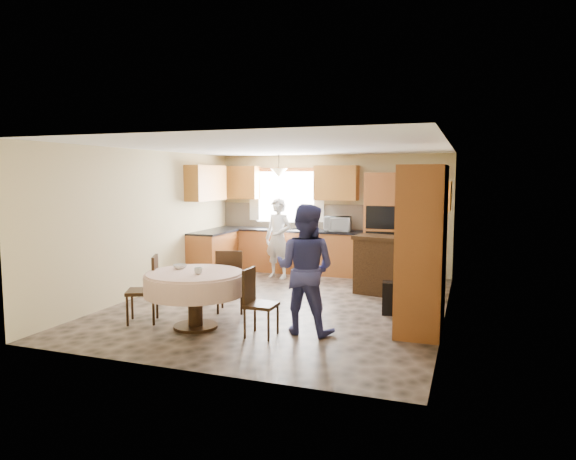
{
  "coord_description": "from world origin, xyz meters",
  "views": [
    {
      "loc": [
        2.81,
        -7.57,
        2.05
      ],
      "look_at": [
        -0.01,
        0.3,
        1.17
      ],
      "focal_mm": 32.0,
      "sensor_mm": 36.0,
      "label": 1
    }
  ],
  "objects_px": {
    "sideboard": "(393,268)",
    "chair_left": "(148,286)",
    "dining_table": "(195,284)",
    "person_sink": "(278,238)",
    "person_dining": "(305,269)",
    "chair_right": "(256,299)",
    "oven_tower": "(383,226)",
    "cupboard": "(422,249)",
    "chair_back": "(230,278)"
  },
  "relations": [
    {
      "from": "sideboard",
      "to": "chair_left",
      "type": "bearing_deg",
      "value": -124.68
    },
    {
      "from": "dining_table",
      "to": "chair_left",
      "type": "bearing_deg",
      "value": 178.48
    },
    {
      "from": "sideboard",
      "to": "person_sink",
      "type": "height_order",
      "value": "person_sink"
    },
    {
      "from": "person_sink",
      "to": "person_dining",
      "type": "xyz_separation_m",
      "value": [
        1.63,
        -3.29,
        0.04
      ]
    },
    {
      "from": "chair_left",
      "to": "chair_right",
      "type": "bearing_deg",
      "value": 62.09
    },
    {
      "from": "dining_table",
      "to": "oven_tower",
      "type": "bearing_deg",
      "value": 67.14
    },
    {
      "from": "person_dining",
      "to": "cupboard",
      "type": "bearing_deg",
      "value": -152.59
    },
    {
      "from": "chair_left",
      "to": "chair_back",
      "type": "bearing_deg",
      "value": 107.87
    },
    {
      "from": "sideboard",
      "to": "dining_table",
      "type": "distance_m",
      "value": 3.6
    },
    {
      "from": "person_sink",
      "to": "chair_back",
      "type": "bearing_deg",
      "value": -70.15
    },
    {
      "from": "oven_tower",
      "to": "sideboard",
      "type": "relative_size",
      "value": 1.58
    },
    {
      "from": "chair_left",
      "to": "chair_back",
      "type": "height_order",
      "value": "chair_back"
    },
    {
      "from": "dining_table",
      "to": "sideboard",
      "type": "bearing_deg",
      "value": 51.51
    },
    {
      "from": "cupboard",
      "to": "chair_left",
      "type": "bearing_deg",
      "value": -166.1
    },
    {
      "from": "dining_table",
      "to": "chair_left",
      "type": "relative_size",
      "value": 1.43
    },
    {
      "from": "sideboard",
      "to": "person_dining",
      "type": "relative_size",
      "value": 0.79
    },
    {
      "from": "cupboard",
      "to": "person_dining",
      "type": "bearing_deg",
      "value": -156.67
    },
    {
      "from": "chair_left",
      "to": "chair_back",
      "type": "relative_size",
      "value": 0.99
    },
    {
      "from": "sideboard",
      "to": "cupboard",
      "type": "height_order",
      "value": "cupboard"
    },
    {
      "from": "sideboard",
      "to": "person_sink",
      "type": "distance_m",
      "value": 2.55
    },
    {
      "from": "chair_left",
      "to": "cupboard",
      "type": "bearing_deg",
      "value": 77.9
    },
    {
      "from": "chair_back",
      "to": "chair_right",
      "type": "relative_size",
      "value": 1.1
    },
    {
      "from": "chair_right",
      "to": "sideboard",
      "type": "bearing_deg",
      "value": -24.97
    },
    {
      "from": "oven_tower",
      "to": "chair_right",
      "type": "bearing_deg",
      "value": -101.72
    },
    {
      "from": "cupboard",
      "to": "person_dining",
      "type": "height_order",
      "value": "cupboard"
    },
    {
      "from": "sideboard",
      "to": "person_sink",
      "type": "bearing_deg",
      "value": 174.39
    },
    {
      "from": "sideboard",
      "to": "chair_right",
      "type": "distance_m",
      "value": 3.15
    },
    {
      "from": "oven_tower",
      "to": "chair_right",
      "type": "relative_size",
      "value": 2.43
    },
    {
      "from": "sideboard",
      "to": "oven_tower",
      "type": "bearing_deg",
      "value": 118.72
    },
    {
      "from": "oven_tower",
      "to": "cupboard",
      "type": "xyz_separation_m",
      "value": [
        1.07,
        -3.37,
        0.04
      ]
    },
    {
      "from": "oven_tower",
      "to": "chair_back",
      "type": "relative_size",
      "value": 2.22
    },
    {
      "from": "oven_tower",
      "to": "cupboard",
      "type": "relative_size",
      "value": 0.97
    },
    {
      "from": "cupboard",
      "to": "chair_right",
      "type": "height_order",
      "value": "cupboard"
    },
    {
      "from": "chair_left",
      "to": "person_dining",
      "type": "relative_size",
      "value": 0.56
    },
    {
      "from": "chair_back",
      "to": "chair_right",
      "type": "distance_m",
      "value": 1.21
    },
    {
      "from": "chair_back",
      "to": "chair_right",
      "type": "xyz_separation_m",
      "value": [
        0.8,
        -0.9,
        -0.05
      ]
    },
    {
      "from": "oven_tower",
      "to": "sideboard",
      "type": "distance_m",
      "value": 1.64
    },
    {
      "from": "chair_right",
      "to": "person_dining",
      "type": "bearing_deg",
      "value": -57.71
    },
    {
      "from": "sideboard",
      "to": "dining_table",
      "type": "bearing_deg",
      "value": -116.1
    },
    {
      "from": "dining_table",
      "to": "chair_right",
      "type": "bearing_deg",
      "value": -2.25
    },
    {
      "from": "dining_table",
      "to": "person_sink",
      "type": "height_order",
      "value": "person_sink"
    },
    {
      "from": "chair_left",
      "to": "person_dining",
      "type": "distance_m",
      "value": 2.27
    },
    {
      "from": "oven_tower",
      "to": "person_dining",
      "type": "distance_m",
      "value": 4.0
    },
    {
      "from": "dining_table",
      "to": "chair_left",
      "type": "height_order",
      "value": "chair_left"
    },
    {
      "from": "dining_table",
      "to": "chair_back",
      "type": "distance_m",
      "value": 0.87
    },
    {
      "from": "oven_tower",
      "to": "dining_table",
      "type": "distance_m",
      "value": 4.68
    },
    {
      "from": "person_dining",
      "to": "chair_left",
      "type": "bearing_deg",
      "value": 11.5
    },
    {
      "from": "sideboard",
      "to": "chair_back",
      "type": "distance_m",
      "value": 2.9
    },
    {
      "from": "chair_left",
      "to": "chair_right",
      "type": "height_order",
      "value": "chair_left"
    },
    {
      "from": "person_sink",
      "to": "cupboard",
      "type": "bearing_deg",
      "value": -27.2
    }
  ]
}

